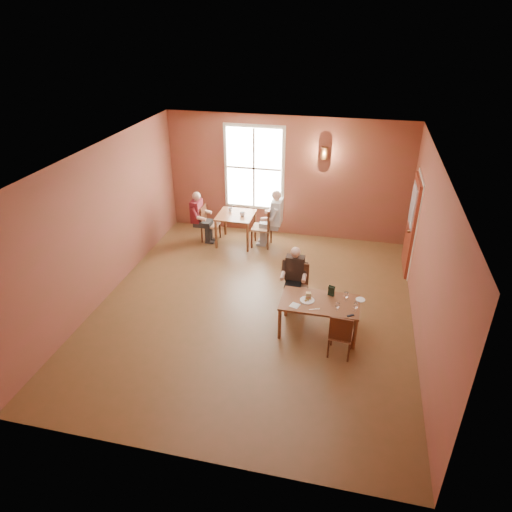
% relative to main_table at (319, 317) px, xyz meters
% --- Properties ---
extents(ground, '(6.00, 7.00, 0.01)m').
position_rel_main_table_xyz_m(ground, '(-1.30, 0.46, -0.32)').
color(ground, brown).
rests_on(ground, ground).
extents(wall_back, '(6.00, 0.04, 3.00)m').
position_rel_main_table_xyz_m(wall_back, '(-1.30, 3.96, 1.18)').
color(wall_back, brown).
rests_on(wall_back, ground).
extents(wall_front, '(6.00, 0.04, 3.00)m').
position_rel_main_table_xyz_m(wall_front, '(-1.30, -3.04, 1.18)').
color(wall_front, brown).
rests_on(wall_front, ground).
extents(wall_left, '(0.04, 7.00, 3.00)m').
position_rel_main_table_xyz_m(wall_left, '(-4.30, 0.46, 1.18)').
color(wall_left, brown).
rests_on(wall_left, ground).
extents(wall_right, '(0.04, 7.00, 3.00)m').
position_rel_main_table_xyz_m(wall_right, '(1.70, 0.46, 1.18)').
color(wall_right, brown).
rests_on(wall_right, ground).
extents(ceiling, '(6.00, 7.00, 0.04)m').
position_rel_main_table_xyz_m(ceiling, '(-1.30, 0.46, 2.68)').
color(ceiling, white).
rests_on(ceiling, wall_back).
extents(window, '(1.36, 0.10, 1.96)m').
position_rel_main_table_xyz_m(window, '(-2.10, 3.91, 1.38)').
color(window, white).
rests_on(window, wall_back).
extents(door, '(0.12, 1.04, 2.10)m').
position_rel_main_table_xyz_m(door, '(1.64, 2.76, 0.73)').
color(door, maroon).
rests_on(door, ground).
extents(wall_sconce, '(0.16, 0.16, 0.28)m').
position_rel_main_table_xyz_m(wall_sconce, '(-0.40, 3.86, 1.88)').
color(wall_sconce, brown).
rests_on(wall_sconce, wall_back).
extents(main_table, '(1.37, 0.77, 0.64)m').
position_rel_main_table_xyz_m(main_table, '(0.00, 0.00, 0.00)').
color(main_table, brown).
rests_on(main_table, ground).
extents(chair_diner_main, '(0.40, 0.40, 0.90)m').
position_rel_main_table_xyz_m(chair_diner_main, '(-0.50, 0.65, 0.13)').
color(chair_diner_main, brown).
rests_on(chair_diner_main, ground).
extents(diner_main, '(0.47, 0.47, 1.16)m').
position_rel_main_table_xyz_m(diner_main, '(-0.50, 0.62, 0.26)').
color(diner_main, black).
rests_on(diner_main, ground).
extents(chair_empty, '(0.40, 0.40, 0.84)m').
position_rel_main_table_xyz_m(chair_empty, '(0.42, -0.52, 0.10)').
color(chair_empty, brown).
rests_on(chair_empty, ground).
extents(plate_food, '(0.30, 0.30, 0.03)m').
position_rel_main_table_xyz_m(plate_food, '(-0.22, -0.02, 0.34)').
color(plate_food, white).
rests_on(plate_food, main_table).
extents(sandwich, '(0.10, 0.10, 0.11)m').
position_rel_main_table_xyz_m(sandwich, '(-0.21, 0.05, 0.37)').
color(sandwich, tan).
rests_on(sandwich, main_table).
extents(goblet_a, '(0.10, 0.10, 0.18)m').
position_rel_main_table_xyz_m(goblet_a, '(0.43, 0.13, 0.41)').
color(goblet_a, white).
rests_on(goblet_a, main_table).
extents(goblet_b, '(0.08, 0.08, 0.17)m').
position_rel_main_table_xyz_m(goblet_b, '(0.61, -0.14, 0.41)').
color(goblet_b, white).
rests_on(goblet_b, main_table).
extents(goblet_c, '(0.07, 0.07, 0.16)m').
position_rel_main_table_xyz_m(goblet_c, '(0.31, -0.20, 0.40)').
color(goblet_c, white).
rests_on(goblet_c, main_table).
extents(menu_stand, '(0.13, 0.10, 0.20)m').
position_rel_main_table_xyz_m(menu_stand, '(0.17, 0.24, 0.42)').
color(menu_stand, black).
rests_on(menu_stand, main_table).
extents(knife, '(0.18, 0.09, 0.00)m').
position_rel_main_table_xyz_m(knife, '(-0.07, -0.25, 0.32)').
color(knife, white).
rests_on(knife, main_table).
extents(napkin, '(0.20, 0.20, 0.01)m').
position_rel_main_table_xyz_m(napkin, '(-0.41, -0.21, 0.32)').
color(napkin, silver).
rests_on(napkin, main_table).
extents(side_plate, '(0.20, 0.20, 0.01)m').
position_rel_main_table_xyz_m(side_plate, '(0.69, 0.22, 0.33)').
color(side_plate, silver).
rests_on(side_plate, main_table).
extents(sunglasses, '(0.12, 0.10, 0.02)m').
position_rel_main_table_xyz_m(sunglasses, '(0.54, -0.30, 0.33)').
color(sunglasses, black).
rests_on(sunglasses, main_table).
extents(second_table, '(0.87, 0.87, 0.76)m').
position_rel_main_table_xyz_m(second_table, '(-2.38, 3.12, 0.06)').
color(second_table, brown).
rests_on(second_table, ground).
extents(chair_diner_white, '(0.44, 0.44, 1.01)m').
position_rel_main_table_xyz_m(chair_diner_white, '(-1.73, 3.12, 0.18)').
color(chair_diner_white, '#452011').
rests_on(chair_diner_white, ground).
extents(diner_white, '(0.55, 0.55, 1.37)m').
position_rel_main_table_xyz_m(diner_white, '(-1.70, 3.12, 0.37)').
color(diner_white, white).
rests_on(diner_white, ground).
extents(chair_diner_maroon, '(0.40, 0.40, 0.90)m').
position_rel_main_table_xyz_m(chair_diner_maroon, '(-3.03, 3.12, 0.13)').
color(chair_diner_maroon, brown).
rests_on(chair_diner_maroon, ground).
extents(diner_maroon, '(0.50, 0.50, 1.25)m').
position_rel_main_table_xyz_m(diner_maroon, '(-3.06, 3.12, 0.30)').
color(diner_maroon, '#590F0F').
rests_on(diner_maroon, ground).
extents(cup_a, '(0.13, 0.13, 0.10)m').
position_rel_main_table_xyz_m(cup_a, '(-2.19, 3.06, 0.49)').
color(cup_a, white).
rests_on(cup_a, second_table).
extents(cup_b, '(0.12, 0.12, 0.09)m').
position_rel_main_table_xyz_m(cup_b, '(-2.56, 3.27, 0.49)').
color(cup_b, silver).
rests_on(cup_b, second_table).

